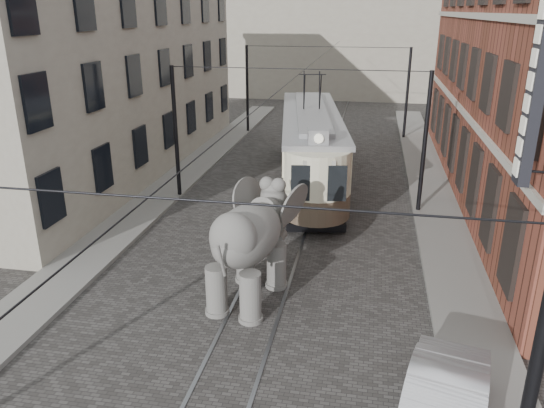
# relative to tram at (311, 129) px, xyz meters

# --- Properties ---
(ground) EXTENTS (120.00, 120.00, 0.00)m
(ground) POSITION_rel_tram_xyz_m (-0.09, -9.49, -2.70)
(ground) COLOR #43403E
(tram_rails) EXTENTS (1.54, 80.00, 0.02)m
(tram_rails) POSITION_rel_tram_xyz_m (-0.09, -9.49, -2.69)
(tram_rails) COLOR slate
(tram_rails) RESTS_ON ground
(sidewalk_right) EXTENTS (2.00, 60.00, 0.15)m
(sidewalk_right) POSITION_rel_tram_xyz_m (5.91, -9.49, -2.62)
(sidewalk_right) COLOR slate
(sidewalk_right) RESTS_ON ground
(sidewalk_left) EXTENTS (2.00, 60.00, 0.15)m
(sidewalk_left) POSITION_rel_tram_xyz_m (-6.59, -9.49, -2.62)
(sidewalk_left) COLOR slate
(sidewalk_left) RESTS_ON ground
(stucco_building) EXTENTS (7.00, 24.00, 10.00)m
(stucco_building) POSITION_rel_tram_xyz_m (-11.09, 0.51, 2.30)
(stucco_building) COLOR gray
(stucco_building) RESTS_ON ground
(distant_block) EXTENTS (28.00, 10.00, 14.00)m
(distant_block) POSITION_rel_tram_xyz_m (-0.09, 30.51, 4.30)
(distant_block) COLOR gray
(distant_block) RESTS_ON ground
(catenary) EXTENTS (11.00, 30.20, 6.00)m
(catenary) POSITION_rel_tram_xyz_m (-0.29, -4.49, 0.30)
(catenary) COLOR black
(catenary) RESTS_ON ground
(tram) EXTENTS (4.89, 13.88, 5.40)m
(tram) POSITION_rel_tram_xyz_m (0.00, 0.00, 0.00)
(tram) COLOR beige
(tram) RESTS_ON ground
(elephant) EXTENTS (3.85, 5.80, 3.28)m
(elephant) POSITION_rel_tram_xyz_m (-0.44, -11.90, -1.06)
(elephant) COLOR slate
(elephant) RESTS_ON ground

